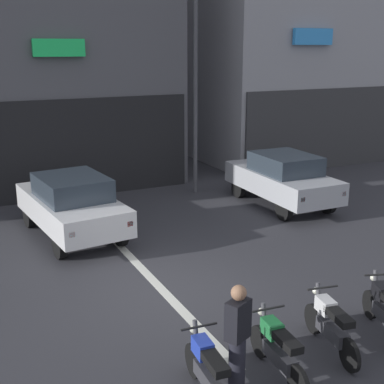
{
  "coord_description": "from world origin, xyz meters",
  "views": [
    {
      "loc": [
        -3.71,
        -8.94,
        4.79
      ],
      "look_at": [
        1.61,
        2.0,
        1.4
      ],
      "focal_mm": 48.91,
      "sensor_mm": 36.0,
      "label": 1
    }
  ],
  "objects_px": {
    "motorcycle_blue_row_leftmost": "(208,370)",
    "person_by_motorcycles": "(238,339)",
    "car_silver_parked_kerbside": "(282,178)",
    "car_white_crossing_near": "(72,204)",
    "street_lamp": "(195,58)",
    "car_black_down_street": "(82,151)",
    "motorcycle_green_row_left_mid": "(278,349)",
    "motorcycle_white_row_centre": "(331,325)"
  },
  "relations": [
    {
      "from": "car_white_crossing_near",
      "to": "street_lamp",
      "type": "relative_size",
      "value": 0.58
    },
    {
      "from": "car_silver_parked_kerbside",
      "to": "motorcycle_blue_row_leftmost",
      "type": "distance_m",
      "value": 9.69
    },
    {
      "from": "car_white_crossing_near",
      "to": "street_lamp",
      "type": "xyz_separation_m",
      "value": [
        4.77,
        2.46,
        3.54
      ]
    },
    {
      "from": "street_lamp",
      "to": "car_white_crossing_near",
      "type": "bearing_deg",
      "value": -152.75
    },
    {
      "from": "car_white_crossing_near",
      "to": "person_by_motorcycles",
      "type": "xyz_separation_m",
      "value": [
        0.56,
        -7.39,
        -0.03
      ]
    },
    {
      "from": "motorcycle_green_row_left_mid",
      "to": "motorcycle_white_row_centre",
      "type": "relative_size",
      "value": 1.01
    },
    {
      "from": "car_black_down_street",
      "to": "car_silver_parked_kerbside",
      "type": "bearing_deg",
      "value": -57.57
    },
    {
      "from": "car_white_crossing_near",
      "to": "street_lamp",
      "type": "height_order",
      "value": "street_lamp"
    },
    {
      "from": "motorcycle_blue_row_leftmost",
      "to": "person_by_motorcycles",
      "type": "height_order",
      "value": "person_by_motorcycles"
    },
    {
      "from": "car_white_crossing_near",
      "to": "motorcycle_green_row_left_mid",
      "type": "distance_m",
      "value": 7.46
    },
    {
      "from": "car_white_crossing_near",
      "to": "motorcycle_blue_row_leftmost",
      "type": "height_order",
      "value": "car_white_crossing_near"
    },
    {
      "from": "motorcycle_blue_row_leftmost",
      "to": "car_silver_parked_kerbside",
      "type": "bearing_deg",
      "value": 48.62
    },
    {
      "from": "motorcycle_blue_row_leftmost",
      "to": "person_by_motorcycles",
      "type": "distance_m",
      "value": 0.6
    },
    {
      "from": "car_black_down_street",
      "to": "motorcycle_white_row_centre",
      "type": "bearing_deg",
      "value": -88.34
    },
    {
      "from": "motorcycle_green_row_left_mid",
      "to": "person_by_motorcycles",
      "type": "xyz_separation_m",
      "value": [
        -0.74,
        -0.06,
        0.4
      ]
    },
    {
      "from": "car_silver_parked_kerbside",
      "to": "motorcycle_blue_row_leftmost",
      "type": "bearing_deg",
      "value": -131.38
    },
    {
      "from": "car_black_down_street",
      "to": "person_by_motorcycles",
      "type": "bearing_deg",
      "value": -96.02
    },
    {
      "from": "car_silver_parked_kerbside",
      "to": "person_by_motorcycles",
      "type": "bearing_deg",
      "value": -129.19
    },
    {
      "from": "car_black_down_street",
      "to": "motorcycle_blue_row_leftmost",
      "type": "bearing_deg",
      "value": -97.79
    },
    {
      "from": "motorcycle_white_row_centre",
      "to": "car_silver_parked_kerbside",
      "type": "bearing_deg",
      "value": 60.16
    },
    {
      "from": "car_silver_parked_kerbside",
      "to": "motorcycle_white_row_centre",
      "type": "xyz_separation_m",
      "value": [
        -4.04,
        -7.04,
        -0.43
      ]
    },
    {
      "from": "car_black_down_street",
      "to": "motorcycle_blue_row_leftmost",
      "type": "distance_m",
      "value": 14.4
    },
    {
      "from": "car_white_crossing_near",
      "to": "car_black_down_street",
      "type": "relative_size",
      "value": 1.02
    },
    {
      "from": "car_white_crossing_near",
      "to": "motorcycle_blue_row_leftmost",
      "type": "bearing_deg",
      "value": -89.04
    },
    {
      "from": "car_black_down_street",
      "to": "person_by_motorcycles",
      "type": "height_order",
      "value": "person_by_motorcycles"
    },
    {
      "from": "motorcycle_green_row_left_mid",
      "to": "car_black_down_street",
      "type": "bearing_deg",
      "value": 86.9
    },
    {
      "from": "car_white_crossing_near",
      "to": "motorcycle_white_row_centre",
      "type": "bearing_deg",
      "value": -70.79
    },
    {
      "from": "motorcycle_white_row_centre",
      "to": "person_by_motorcycles",
      "type": "relative_size",
      "value": 0.99
    },
    {
      "from": "car_silver_parked_kerbside",
      "to": "car_white_crossing_near",
      "type": "bearing_deg",
      "value": 179.28
    },
    {
      "from": "car_silver_parked_kerbside",
      "to": "motorcycle_green_row_left_mid",
      "type": "xyz_separation_m",
      "value": [
        -5.22,
        -7.25,
        -0.43
      ]
    },
    {
      "from": "street_lamp",
      "to": "motorcycle_blue_row_leftmost",
      "type": "distance_m",
      "value": 11.55
    },
    {
      "from": "person_by_motorcycles",
      "to": "car_white_crossing_near",
      "type": "bearing_deg",
      "value": 94.37
    },
    {
      "from": "car_silver_parked_kerbside",
      "to": "motorcycle_blue_row_leftmost",
      "type": "height_order",
      "value": "car_silver_parked_kerbside"
    },
    {
      "from": "car_white_crossing_near",
      "to": "person_by_motorcycles",
      "type": "height_order",
      "value": "person_by_motorcycles"
    },
    {
      "from": "car_black_down_street",
      "to": "motorcycle_blue_row_leftmost",
      "type": "xyz_separation_m",
      "value": [
        -1.95,
        -14.26,
        -0.43
      ]
    },
    {
      "from": "car_white_crossing_near",
      "to": "motorcycle_blue_row_leftmost",
      "type": "xyz_separation_m",
      "value": [
        0.12,
        -7.34,
        -0.43
      ]
    },
    {
      "from": "motorcycle_green_row_left_mid",
      "to": "person_by_motorcycles",
      "type": "relative_size",
      "value": 1.0
    },
    {
      "from": "person_by_motorcycles",
      "to": "car_silver_parked_kerbside",
      "type": "bearing_deg",
      "value": 50.81
    },
    {
      "from": "car_white_crossing_near",
      "to": "car_black_down_street",
      "type": "bearing_deg",
      "value": 73.31
    },
    {
      "from": "car_white_crossing_near",
      "to": "motorcycle_blue_row_leftmost",
      "type": "relative_size",
      "value": 2.55
    },
    {
      "from": "street_lamp",
      "to": "motorcycle_white_row_centre",
      "type": "relative_size",
      "value": 4.44
    },
    {
      "from": "motorcycle_blue_row_leftmost",
      "to": "motorcycle_white_row_centre",
      "type": "distance_m",
      "value": 2.37
    }
  ]
}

